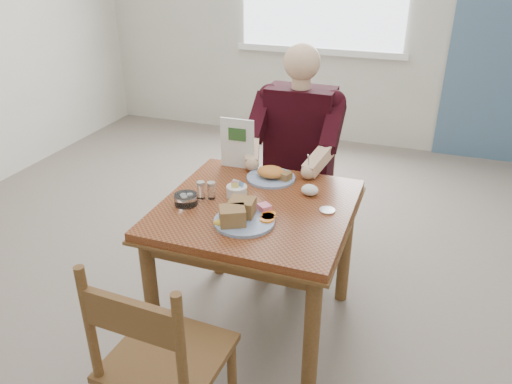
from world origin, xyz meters
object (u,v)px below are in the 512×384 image
at_px(chair_far, 298,187).
at_px(diner, 296,143).
at_px(chair_near, 161,363).
at_px(far_plate, 272,175).
at_px(table, 256,224).
at_px(near_plate, 242,215).

bearing_deg(chair_far, diner, -89.99).
xyz_separation_m(chair_near, far_plate, (0.06, 1.12, 0.30)).
bearing_deg(table, chair_far, 90.00).
height_order(chair_far, near_plate, chair_far).
bearing_deg(diner, chair_near, -93.01).
bearing_deg(diner, table, -90.00).
height_order(table, far_plate, far_plate).
relative_size(chair_near, near_plate, 2.67).
height_order(table, near_plate, near_plate).
height_order(chair_near, near_plate, chair_near).
xyz_separation_m(diner, near_plate, (-0.01, -0.89, -0.03)).
bearing_deg(table, chair_near, -95.58).
relative_size(chair_near, diner, 0.69).
xyz_separation_m(table, near_plate, (-0.01, -0.18, 0.15)).
height_order(table, chair_near, chair_near).
bearing_deg(diner, chair_far, 90.01).
bearing_deg(chair_far, chair_near, -92.85).
distance_m(chair_far, near_plate, 1.03).
xyz_separation_m(near_plate, far_plate, (-0.01, 0.48, -0.01)).
bearing_deg(far_plate, near_plate, -88.33).
height_order(chair_near, far_plate, chair_near).
bearing_deg(diner, far_plate, -92.68).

